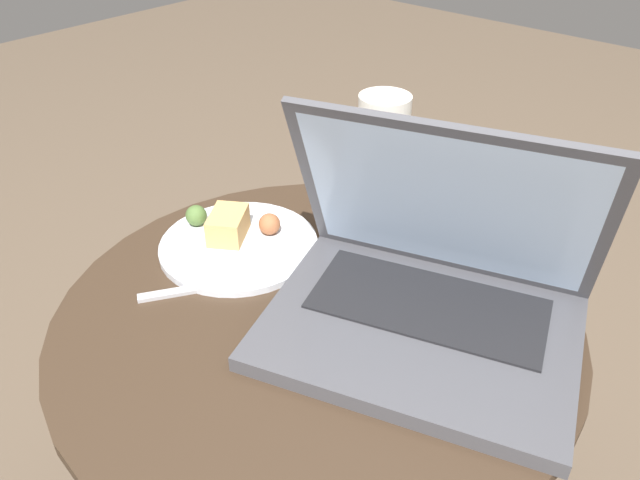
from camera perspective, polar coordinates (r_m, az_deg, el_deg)
name	(u,v)px	position (r m, az deg, el deg)	size (l,w,h in m)	color
table	(316,403)	(0.82, -0.34, -14.67)	(0.59, 0.59, 0.50)	#515156
laptop	(428,289)	(0.67, 9.85, -4.42)	(0.39, 0.33, 0.24)	#47474C
beer_glass	(381,167)	(0.80, 5.61, 6.63)	(0.06, 0.06, 0.19)	brown
snack_plate	(236,239)	(0.81, -7.65, 0.07)	(0.20, 0.20, 0.04)	silver
fork	(228,283)	(0.75, -8.39, -3.95)	(0.11, 0.16, 0.00)	#B2B2B7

